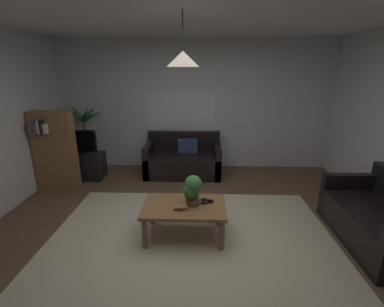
# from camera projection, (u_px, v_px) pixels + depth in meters

# --- Properties ---
(floor) EXTENTS (5.59, 5.42, 0.02)m
(floor) POSITION_uv_depth(u_px,v_px,m) (191.00, 239.00, 3.52)
(floor) COLOR brown
(floor) RESTS_ON ground
(rug) EXTENTS (3.63, 2.98, 0.01)m
(rug) POSITION_uv_depth(u_px,v_px,m) (191.00, 248.00, 3.32)
(rug) COLOR beige
(rug) RESTS_ON ground
(wall_back) EXTENTS (5.71, 0.06, 2.66)m
(wall_back) POSITION_uv_depth(u_px,v_px,m) (196.00, 105.00, 5.72)
(wall_back) COLOR silver
(wall_back) RESTS_ON ground
(ceiling) EXTENTS (5.59, 5.42, 0.02)m
(ceiling) POSITION_uv_depth(u_px,v_px,m) (191.00, 6.00, 2.71)
(ceiling) COLOR white
(window_pane) EXTENTS (1.39, 0.01, 0.91)m
(window_pane) POSITION_uv_depth(u_px,v_px,m) (181.00, 115.00, 5.76)
(window_pane) COLOR white
(couch_under_window) EXTENTS (1.49, 0.81, 0.82)m
(couch_under_window) POSITION_uv_depth(u_px,v_px,m) (183.00, 161.00, 5.57)
(couch_under_window) COLOR black
(couch_under_window) RESTS_ON ground
(couch_right_side) EXTENTS (0.81, 1.49, 0.82)m
(couch_right_side) POSITION_uv_depth(u_px,v_px,m) (381.00, 223.00, 3.35)
(couch_right_side) COLOR black
(couch_right_side) RESTS_ON ground
(coffee_table) EXTENTS (1.04, 0.67, 0.44)m
(coffee_table) POSITION_uv_depth(u_px,v_px,m) (184.00, 210.00, 3.47)
(coffee_table) COLOR olive
(coffee_table) RESTS_ON ground
(book_on_table_0) EXTENTS (0.17, 0.13, 0.02)m
(book_on_table_0) POSITION_uv_depth(u_px,v_px,m) (180.00, 207.00, 3.37)
(book_on_table_0) COLOR #99663F
(book_on_table_0) RESTS_ON coffee_table
(book_on_table_1) EXTENTS (0.16, 0.14, 0.02)m
(book_on_table_1) POSITION_uv_depth(u_px,v_px,m) (181.00, 206.00, 3.35)
(book_on_table_1) COLOR #99663F
(book_on_table_1) RESTS_ON coffee_table
(remote_on_table_0) EXTENTS (0.16, 0.12, 0.02)m
(remote_on_table_0) POSITION_uv_depth(u_px,v_px,m) (207.00, 201.00, 3.54)
(remote_on_table_0) COLOR black
(remote_on_table_0) RESTS_ON coffee_table
(remote_on_table_1) EXTENTS (0.17, 0.11, 0.02)m
(remote_on_table_1) POSITION_uv_depth(u_px,v_px,m) (207.00, 202.00, 3.50)
(remote_on_table_1) COLOR black
(remote_on_table_1) RESTS_ON coffee_table
(potted_plant_on_table) EXTENTS (0.24, 0.23, 0.40)m
(potted_plant_on_table) POSITION_uv_depth(u_px,v_px,m) (192.00, 190.00, 3.40)
(potted_plant_on_table) COLOR brown
(potted_plant_on_table) RESTS_ON coffee_table
(tv_stand) EXTENTS (0.90, 0.44, 0.50)m
(tv_stand) POSITION_uv_depth(u_px,v_px,m) (81.00, 166.00, 5.37)
(tv_stand) COLOR black
(tv_stand) RESTS_ON ground
(tv) EXTENTS (0.74, 0.16, 0.47)m
(tv) POSITION_uv_depth(u_px,v_px,m) (77.00, 142.00, 5.20)
(tv) COLOR black
(tv) RESTS_ON tv_stand
(potted_palm_corner) EXTENTS (0.85, 0.82, 1.43)m
(potted_palm_corner) POSITION_uv_depth(u_px,v_px,m) (86.00, 138.00, 5.75)
(potted_palm_corner) COLOR brown
(potted_palm_corner) RESTS_ON ground
(bookshelf_corner) EXTENTS (0.70, 0.31, 1.40)m
(bookshelf_corner) POSITION_uv_depth(u_px,v_px,m) (54.00, 150.00, 4.75)
(bookshelf_corner) COLOR olive
(bookshelf_corner) RESTS_ON ground
(pendant_lamp) EXTENTS (0.35, 0.35, 0.56)m
(pendant_lamp) POSITION_uv_depth(u_px,v_px,m) (183.00, 59.00, 2.92)
(pendant_lamp) COLOR black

